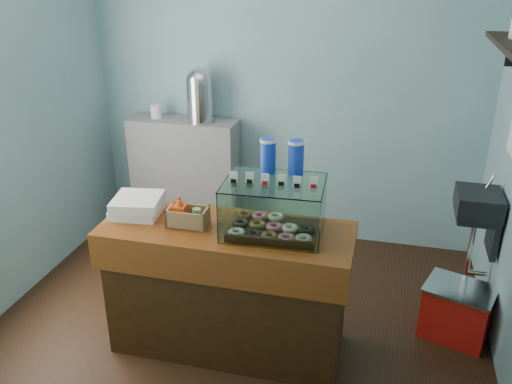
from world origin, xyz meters
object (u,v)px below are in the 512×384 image
(display_case, at_px, (275,203))
(red_cooler, at_px, (457,311))
(counter, at_px, (228,288))
(coffee_urn, at_px, (200,94))

(display_case, xyz_separation_m, red_cooler, (1.22, 0.43, -0.88))
(counter, relative_size, display_case, 2.55)
(display_case, distance_m, red_cooler, 1.56)
(display_case, xyz_separation_m, coffee_urn, (-1.01, 1.50, 0.27))
(counter, height_order, display_case, display_case)
(display_case, bearing_deg, red_cooler, 16.46)
(counter, height_order, red_cooler, counter)
(counter, height_order, coffee_urn, coffee_urn)
(coffee_urn, distance_m, red_cooler, 2.73)
(display_case, bearing_deg, coffee_urn, 121.07)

